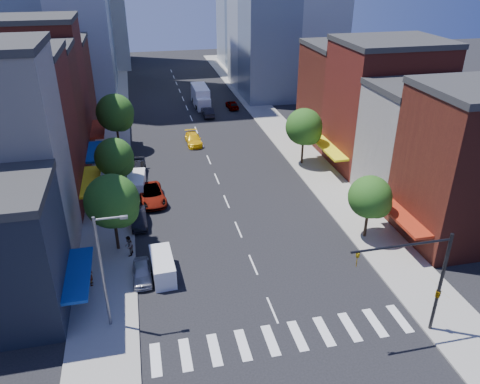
# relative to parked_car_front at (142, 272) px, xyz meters

# --- Properties ---
(ground) EXTENTS (220.00, 220.00, 0.00)m
(ground) POSITION_rel_parked_car_front_xyz_m (9.50, -6.08, -0.67)
(ground) COLOR black
(ground) RESTS_ON ground
(sidewalk_left) EXTENTS (5.00, 120.00, 0.15)m
(sidewalk_left) POSITION_rel_parked_car_front_xyz_m (-3.00, 33.92, -0.59)
(sidewalk_left) COLOR gray
(sidewalk_left) RESTS_ON ground
(sidewalk_right) EXTENTS (5.00, 120.00, 0.15)m
(sidewalk_right) POSITION_rel_parked_car_front_xyz_m (22.00, 33.92, -0.59)
(sidewalk_right) COLOR gray
(sidewalk_right) RESTS_ON ground
(crosswalk) EXTENTS (19.00, 3.00, 0.01)m
(crosswalk) POSITION_rel_parked_car_front_xyz_m (9.50, -9.08, -0.66)
(crosswalk) COLOR silver
(crosswalk) RESTS_ON ground
(bldg_left_2) EXTENTS (12.00, 9.00, 16.00)m
(bldg_left_2) POSITION_rel_parked_car_front_xyz_m (-11.50, 14.42, 7.33)
(bldg_left_2) COLOR maroon
(bldg_left_2) RESTS_ON ground
(bldg_left_3) EXTENTS (12.00, 8.00, 15.00)m
(bldg_left_3) POSITION_rel_parked_car_front_xyz_m (-11.50, 22.92, 6.83)
(bldg_left_3) COLOR #561D15
(bldg_left_3) RESTS_ON ground
(bldg_left_4) EXTENTS (12.00, 9.00, 17.00)m
(bldg_left_4) POSITION_rel_parked_car_front_xyz_m (-11.50, 31.42, 7.83)
(bldg_left_4) COLOR maroon
(bldg_left_4) RESTS_ON ground
(bldg_left_5) EXTENTS (12.00, 10.00, 13.00)m
(bldg_left_5) POSITION_rel_parked_car_front_xyz_m (-11.50, 40.92, 5.83)
(bldg_left_5) COLOR #561D15
(bldg_left_5) RESTS_ON ground
(bldg_right_0) EXTENTS (12.00, 9.00, 14.00)m
(bldg_right_0) POSITION_rel_parked_car_front_xyz_m (30.50, 0.42, 6.33)
(bldg_right_0) COLOR #561D15
(bldg_right_0) RESTS_ON ground
(bldg_right_1) EXTENTS (12.00, 8.00, 12.00)m
(bldg_right_1) POSITION_rel_parked_car_front_xyz_m (30.50, 8.92, 5.33)
(bldg_right_1) COLOR beige
(bldg_right_1) RESTS_ON ground
(bldg_right_2) EXTENTS (12.00, 10.00, 15.00)m
(bldg_right_2) POSITION_rel_parked_car_front_xyz_m (30.50, 17.92, 6.83)
(bldg_right_2) COLOR maroon
(bldg_right_2) RESTS_ON ground
(bldg_right_3) EXTENTS (12.00, 10.00, 13.00)m
(bldg_right_3) POSITION_rel_parked_car_front_xyz_m (30.50, 27.92, 5.83)
(bldg_right_3) COLOR #561D15
(bldg_right_3) RESTS_ON ground
(traffic_signal) EXTENTS (7.24, 2.24, 8.00)m
(traffic_signal) POSITION_rel_parked_car_front_xyz_m (19.44, -10.58, 3.49)
(traffic_signal) COLOR black
(traffic_signal) RESTS_ON sidewalk_right
(streetlight) EXTENTS (2.25, 0.25, 9.00)m
(streetlight) POSITION_rel_parked_car_front_xyz_m (-2.31, -5.08, 4.61)
(streetlight) COLOR slate
(streetlight) RESTS_ON sidewalk_left
(tree_left_near) EXTENTS (4.80, 4.80, 7.30)m
(tree_left_near) POSITION_rel_parked_car_front_xyz_m (-1.85, 4.84, 4.20)
(tree_left_near) COLOR black
(tree_left_near) RESTS_ON sidewalk_left
(tree_left_mid) EXTENTS (4.20, 4.20, 6.65)m
(tree_left_mid) POSITION_rel_parked_car_front_xyz_m (-1.85, 15.84, 3.86)
(tree_left_mid) COLOR black
(tree_left_mid) RESTS_ON sidewalk_left
(tree_left_far) EXTENTS (5.00, 5.00, 7.75)m
(tree_left_far) POSITION_rel_parked_car_front_xyz_m (-1.85, 29.84, 4.53)
(tree_left_far) COLOR black
(tree_left_far) RESTS_ON sidewalk_left
(tree_right_near) EXTENTS (4.00, 4.00, 6.20)m
(tree_right_near) POSITION_rel_parked_car_front_xyz_m (21.15, 1.84, 3.52)
(tree_right_near) COLOR black
(tree_right_near) RESTS_ON sidewalk_right
(tree_right_far) EXTENTS (4.60, 4.60, 7.20)m
(tree_right_far) POSITION_rel_parked_car_front_xyz_m (21.15, 19.84, 4.20)
(tree_right_far) COLOR black
(tree_right_far) RESTS_ON sidewalk_right
(parked_car_front) EXTENTS (1.59, 3.93, 1.34)m
(parked_car_front) POSITION_rel_parked_car_front_xyz_m (0.00, 0.00, 0.00)
(parked_car_front) COLOR #B7B6BB
(parked_car_front) RESTS_ON ground
(parked_car_second) EXTENTS (1.65, 4.41, 1.44)m
(parked_car_second) POSITION_rel_parked_car_front_xyz_m (0.00, 9.07, 0.05)
(parked_car_second) COLOR black
(parked_car_second) RESTS_ON ground
(parked_car_third) EXTENTS (3.30, 6.11, 1.63)m
(parked_car_third) POSITION_rel_parked_car_front_xyz_m (1.52, 13.75, 0.14)
(parked_car_third) COLOR #999999
(parked_car_third) RESTS_ON ground
(parked_car_rear) EXTENTS (2.74, 5.81, 1.64)m
(parked_car_rear) POSITION_rel_parked_car_front_xyz_m (0.00, 20.55, 0.15)
(parked_car_rear) COLOR black
(parked_car_rear) RESTS_ON ground
(cargo_van_near) EXTENTS (1.97, 4.48, 1.88)m
(cargo_van_near) POSITION_rel_parked_car_front_xyz_m (1.72, -0.02, 0.26)
(cargo_van_near) COLOR silver
(cargo_van_near) RESTS_ON ground
(cargo_van_far) EXTENTS (2.33, 4.95, 2.04)m
(cargo_van_far) POSITION_rel_parked_car_front_xyz_m (-0.01, 16.20, 0.34)
(cargo_van_far) COLOR silver
(cargo_van_far) RESTS_ON ground
(taxi) EXTENTS (2.14, 5.08, 1.46)m
(taxi) POSITION_rel_parked_car_front_xyz_m (8.31, 30.10, 0.06)
(taxi) COLOR yellow
(taxi) RESTS_ON ground
(traffic_car_oncoming) EXTENTS (1.68, 4.73, 1.55)m
(traffic_car_oncoming) POSITION_rel_parked_car_front_xyz_m (12.33, 42.28, 0.11)
(traffic_car_oncoming) COLOR black
(traffic_car_oncoming) RESTS_ON ground
(traffic_car_far) EXTENTS (1.84, 4.25, 1.43)m
(traffic_car_far) POSITION_rel_parked_car_front_xyz_m (17.22, 45.75, 0.04)
(traffic_car_far) COLOR #999999
(traffic_car_far) RESTS_ON ground
(box_truck) EXTENTS (2.62, 8.32, 3.35)m
(box_truck) POSITION_rel_parked_car_front_xyz_m (12.18, 48.81, 0.92)
(box_truck) COLOR white
(box_truck) RESTS_ON ground
(pedestrian_near) EXTENTS (0.49, 0.70, 1.85)m
(pedestrian_near) POSITION_rel_parked_car_front_xyz_m (-4.09, -0.02, 0.41)
(pedestrian_near) COLOR #999999
(pedestrian_near) RESTS_ON sidewalk_left
(pedestrian_far) EXTENTS (0.93, 1.08, 1.92)m
(pedestrian_far) POSITION_rel_parked_car_front_xyz_m (-1.00, 3.58, 0.44)
(pedestrian_far) COLOR #999999
(pedestrian_far) RESTS_ON sidewalk_left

